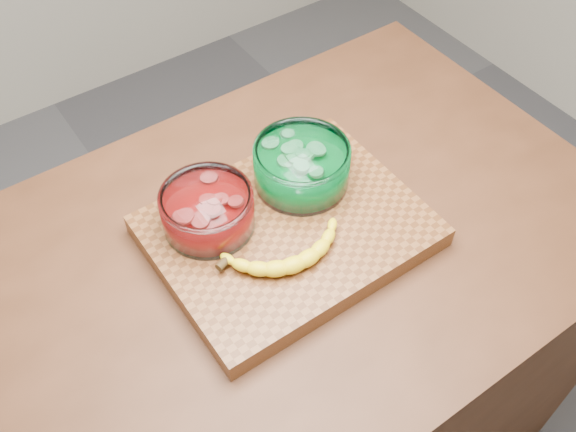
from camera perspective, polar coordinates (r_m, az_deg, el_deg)
counter at (r=1.51m, az=0.00°, el=-12.61°), size 1.20×0.80×0.90m
cutting_board at (r=1.11m, az=0.00°, el=-1.33°), size 0.45×0.35×0.04m
bowl_red at (r=1.08m, az=-7.15°, el=0.49°), size 0.16×0.16×0.07m
bowl_green at (r=1.13m, az=1.22°, el=4.45°), size 0.17×0.17×0.08m
banana at (r=1.04m, az=-0.12°, el=-2.85°), size 0.23×0.13×0.03m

